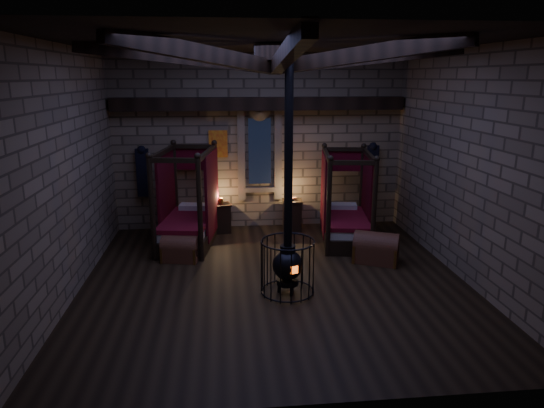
{
  "coord_description": "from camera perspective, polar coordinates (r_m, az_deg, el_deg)",
  "views": [
    {
      "loc": [
        -0.91,
        -8.25,
        3.68
      ],
      "look_at": [
        0.01,
        0.6,
        1.33
      ],
      "focal_mm": 32.0,
      "sensor_mm": 36.0,
      "label": 1
    }
  ],
  "objects": [
    {
      "name": "bed_right",
      "position": [
        11.2,
        8.61,
        -1.82
      ],
      "size": [
        1.3,
        2.08,
        2.04
      ],
      "rotation": [
        0.0,
        0.0,
        -0.15
      ],
      "color": "black",
      "rests_on": "ground"
    },
    {
      "name": "room",
      "position": [
        8.39,
        0.31,
        15.26
      ],
      "size": [
        7.02,
        7.02,
        4.29
      ],
      "color": "black",
      "rests_on": "ground"
    },
    {
      "name": "nightstand_left",
      "position": [
        11.79,
        -5.96,
        -1.6
      ],
      "size": [
        0.5,
        0.49,
        0.86
      ],
      "rotation": [
        0.0,
        0.0,
        0.16
      ],
      "color": "black",
      "rests_on": "ground"
    },
    {
      "name": "trunk_right",
      "position": [
        10.1,
        12.14,
        -5.15
      ],
      "size": [
        1.02,
        0.87,
        0.64
      ],
      "rotation": [
        0.0,
        0.0,
        -0.43
      ],
      "color": "brown",
      "rests_on": "ground"
    },
    {
      "name": "nightstand_right",
      "position": [
        11.87,
        2.39,
        -1.29
      ],
      "size": [
        0.5,
        0.48,
        0.83
      ],
      "rotation": [
        0.0,
        0.0,
        -0.06
      ],
      "color": "black",
      "rests_on": "ground"
    },
    {
      "name": "stove",
      "position": [
        8.41,
        1.85,
        -6.68
      ],
      "size": [
        0.94,
        0.94,
        4.05
      ],
      "rotation": [
        0.0,
        0.0,
        0.33
      ],
      "color": "black",
      "rests_on": "ground"
    },
    {
      "name": "trunk_left",
      "position": [
        10.15,
        -10.71,
        -5.25
      ],
      "size": [
        0.82,
        0.61,
        0.54
      ],
      "rotation": [
        0.0,
        0.0,
        -0.2
      ],
      "color": "brown",
      "rests_on": "ground"
    },
    {
      "name": "bed_left",
      "position": [
        11.04,
        -9.8,
        -1.99
      ],
      "size": [
        1.37,
        2.18,
        2.13
      ],
      "rotation": [
        0.0,
        0.0,
        -0.15
      ],
      "color": "black",
      "rests_on": "ground"
    }
  ]
}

